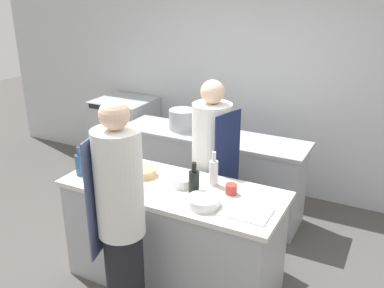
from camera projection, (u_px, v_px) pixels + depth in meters
The scene contains 19 objects.
ground_plane at pixel (174, 280), 3.79m from camera, with size 16.00×16.00×0.00m, color #4C4947.
wall_back at pixel (261, 78), 5.05m from camera, with size 8.00×0.06×2.80m.
prep_counter at pixel (173, 235), 3.62m from camera, with size 1.84×0.73×0.92m.
pass_counter at pixel (211, 173), 4.78m from camera, with size 2.09×0.55×0.92m.
oven_range at pixel (126, 136), 5.80m from camera, with size 0.73×0.66×1.01m.
chef_at_prep_near at pixel (121, 222), 2.98m from camera, with size 0.38×0.36×1.79m.
chef_at_stove at pixel (211, 169), 3.96m from camera, with size 0.41×0.39×1.69m.
bottle_olive_oil at pixel (106, 158), 3.80m from camera, with size 0.06×0.06×0.21m.
bottle_vinegar at pixel (124, 153), 3.82m from camera, with size 0.08×0.08×0.29m.
bottle_wine at pixel (80, 164), 3.63m from camera, with size 0.07×0.07×0.26m.
bottle_cooking_oil at pixel (194, 182), 3.29m from camera, with size 0.08×0.08×0.27m.
bottle_sauce at pixel (214, 172), 3.45m from camera, with size 0.07×0.07×0.29m.
bowl_mixing_large at pixel (182, 180), 3.48m from camera, with size 0.22×0.22×0.07m.
bowl_prep_small at pixel (143, 172), 3.64m from camera, with size 0.23×0.23×0.07m.
bowl_ceramic_blue at pixel (204, 202), 3.15m from camera, with size 0.25×0.25×0.07m.
bowl_wooden_salad at pixel (103, 172), 3.66m from camera, with size 0.23×0.23×0.05m.
cup at pixel (231, 189), 3.33m from camera, with size 0.09×0.09×0.08m.
cutting_board at pixel (246, 212), 3.07m from camera, with size 0.35×0.26×0.01m.
stockpot at pixel (182, 119), 4.75m from camera, with size 0.30×0.30×0.22m.
Camera 1 is at (1.57, -2.68, 2.49)m, focal length 40.00 mm.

